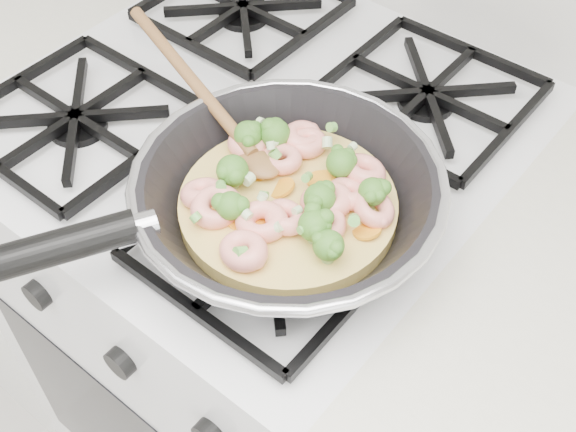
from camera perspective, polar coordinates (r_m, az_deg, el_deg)
The scene contains 2 objects.
stove at distance 1.23m, azimuth -1.91°, elevation -7.97°, with size 0.60×0.60×0.92m.
skillet at distance 0.72m, azimuth -0.40°, elevation 1.52°, with size 0.45×0.45×0.09m.
Camera 1 is at (0.46, 1.20, 1.48)m, focal length 45.26 mm.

